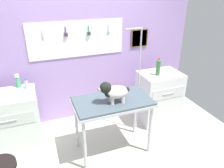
% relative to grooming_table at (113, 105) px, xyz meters
% --- Properties ---
extents(ground, '(4.40, 4.00, 0.04)m').
position_rel_grooming_table_xyz_m(ground, '(-0.13, -0.18, -0.76)').
color(ground, '#B5B8A2').
extents(rear_wall_panel, '(4.00, 0.11, 2.30)m').
position_rel_grooming_table_xyz_m(rear_wall_panel, '(-0.13, 1.10, 0.41)').
color(rear_wall_panel, '#A584C3').
rests_on(rear_wall_panel, ground).
extents(grooming_table, '(1.06, 0.60, 0.83)m').
position_rel_grooming_table_xyz_m(grooming_table, '(0.00, 0.00, 0.00)').
color(grooming_table, '#B7B7BC').
rests_on(grooming_table, ground).
extents(grooming_arm, '(0.30, 0.11, 1.70)m').
position_rel_grooming_table_xyz_m(grooming_arm, '(0.54, 0.32, 0.05)').
color(grooming_arm, '#B7B7BC').
rests_on(grooming_arm, ground).
extents(dog, '(0.42, 0.22, 0.30)m').
position_rel_grooming_table_xyz_m(dog, '(-0.02, -0.07, 0.25)').
color(dog, silver).
rests_on(dog, grooming_table).
extents(counter_left, '(0.80, 0.58, 0.87)m').
position_rel_grooming_table_xyz_m(counter_left, '(-1.36, 0.58, -0.31)').
color(counter_left, silver).
rests_on(counter_left, ground).
extents(cabinet_right, '(0.68, 0.54, 0.89)m').
position_rel_grooming_table_xyz_m(cabinet_right, '(1.03, 0.45, -0.30)').
color(cabinet_right, silver).
rests_on(cabinet_right, ground).
extents(spray_bottle_tall, '(0.06, 0.06, 0.21)m').
position_rel_grooming_table_xyz_m(spray_bottle_tall, '(-1.18, 0.78, 0.21)').
color(spray_bottle_tall, '#42A66A').
rests_on(spray_bottle_tall, counter_left).
extents(shampoo_bottle, '(0.05, 0.05, 0.17)m').
position_rel_grooming_table_xyz_m(shampoo_bottle, '(-1.07, 0.70, 0.19)').
color(shampoo_bottle, '#B6ACBD').
rests_on(shampoo_bottle, counter_left).
extents(soda_bottle, '(0.07, 0.07, 0.28)m').
position_rel_grooming_table_xyz_m(soda_bottle, '(0.94, 0.42, 0.28)').
color(soda_bottle, '#356E38').
rests_on(soda_bottle, cabinet_right).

